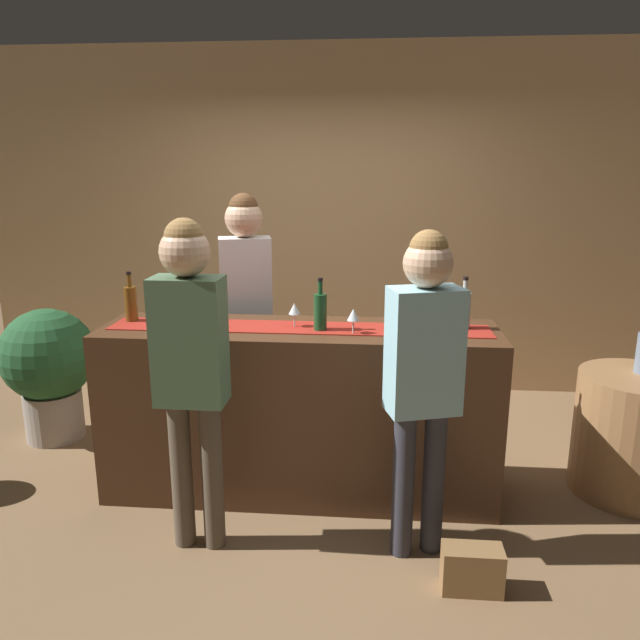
# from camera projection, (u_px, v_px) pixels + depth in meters

# --- Properties ---
(ground_plane) EXTENTS (10.00, 10.00, 0.00)m
(ground_plane) POSITION_uv_depth(u_px,v_px,m) (300.00, 488.00, 3.75)
(ground_plane) COLOR brown
(back_wall) EXTENTS (6.00, 0.12, 2.90)m
(back_wall) POSITION_uv_depth(u_px,v_px,m) (325.00, 223.00, 5.23)
(back_wall) COLOR tan
(back_wall) RESTS_ON ground
(bar_counter) EXTENTS (2.30, 0.60, 1.02)m
(bar_counter) POSITION_uv_depth(u_px,v_px,m) (299.00, 411.00, 3.62)
(bar_counter) COLOR #472B19
(bar_counter) RESTS_ON ground
(counter_runner_cloth) EXTENTS (2.18, 0.28, 0.01)m
(counter_runner_cloth) POSITION_uv_depth(u_px,v_px,m) (299.00, 327.00, 3.50)
(counter_runner_cloth) COLOR maroon
(counter_runner_cloth) RESTS_ON bar_counter
(wine_bottle_clear) EXTENTS (0.07, 0.07, 0.30)m
(wine_bottle_clear) POSITION_uv_depth(u_px,v_px,m) (464.00, 310.00, 3.44)
(wine_bottle_clear) COLOR #B2C6C1
(wine_bottle_clear) RESTS_ON bar_counter
(wine_bottle_green) EXTENTS (0.07, 0.07, 0.30)m
(wine_bottle_green) POSITION_uv_depth(u_px,v_px,m) (320.00, 311.00, 3.41)
(wine_bottle_green) COLOR #194723
(wine_bottle_green) RESTS_ON bar_counter
(wine_bottle_amber) EXTENTS (0.07, 0.07, 0.30)m
(wine_bottle_amber) POSITION_uv_depth(u_px,v_px,m) (131.00, 303.00, 3.61)
(wine_bottle_amber) COLOR brown
(wine_bottle_amber) RESTS_ON bar_counter
(wine_glass_near_customer) EXTENTS (0.07, 0.07, 0.14)m
(wine_glass_near_customer) POSITION_uv_depth(u_px,v_px,m) (294.00, 309.00, 3.49)
(wine_glass_near_customer) COLOR silver
(wine_glass_near_customer) RESTS_ON bar_counter
(wine_glass_mid_counter) EXTENTS (0.07, 0.07, 0.14)m
(wine_glass_mid_counter) POSITION_uv_depth(u_px,v_px,m) (176.00, 306.00, 3.56)
(wine_glass_mid_counter) COLOR silver
(wine_glass_mid_counter) RESTS_ON bar_counter
(wine_glass_far_end) EXTENTS (0.07, 0.07, 0.14)m
(wine_glass_far_end) POSITION_uv_depth(u_px,v_px,m) (353.00, 316.00, 3.34)
(wine_glass_far_end) COLOR silver
(wine_glass_far_end) RESTS_ON bar_counter
(bartender) EXTENTS (0.38, 0.28, 1.76)m
(bartender) POSITION_uv_depth(u_px,v_px,m) (246.00, 293.00, 4.07)
(bartender) COLOR #26262B
(bartender) RESTS_ON ground
(customer_sipping) EXTENTS (0.38, 0.29, 1.65)m
(customer_sipping) POSITION_uv_depth(u_px,v_px,m) (424.00, 364.00, 2.90)
(customer_sipping) COLOR #33333D
(customer_sipping) RESTS_ON ground
(customer_browsing) EXTENTS (0.34, 0.24, 1.70)m
(customer_browsing) POSITION_uv_depth(u_px,v_px,m) (190.00, 352.00, 2.94)
(customer_browsing) COLOR brown
(customer_browsing) RESTS_ON ground
(round_side_table) EXTENTS (0.68, 0.68, 0.74)m
(round_side_table) POSITION_uv_depth(u_px,v_px,m) (633.00, 434.00, 3.64)
(round_side_table) COLOR #996B42
(round_side_table) RESTS_ON ground
(potted_plant_tall) EXTENTS (0.66, 0.66, 0.96)m
(potted_plant_tall) POSITION_uv_depth(u_px,v_px,m) (49.00, 365.00, 4.32)
(potted_plant_tall) COLOR #9E9389
(potted_plant_tall) RESTS_ON ground
(handbag) EXTENTS (0.28, 0.14, 0.22)m
(handbag) POSITION_uv_depth(u_px,v_px,m) (472.00, 569.00, 2.83)
(handbag) COLOR olive
(handbag) RESTS_ON ground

